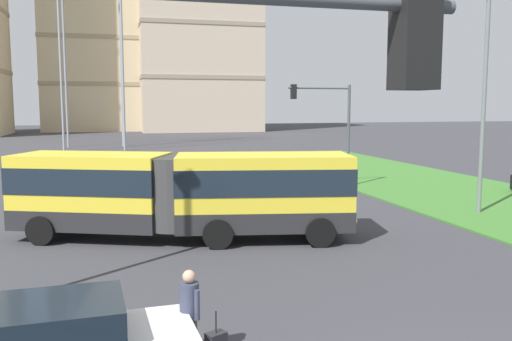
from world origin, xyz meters
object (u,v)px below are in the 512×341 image
Objects in this scene: pedestrian_crossing at (189,309)px; apartment_tower_westcentre at (94,21)px; apartment_tower_centre at (197,5)px; articulated_bus at (183,192)px; streetlight_median at (484,94)px; traffic_light_far_right at (329,117)px; traffic_light_near_left at (49,230)px.

pedestrian_crossing is 99.89m from apartment_tower_westcentre.
pedestrian_crossing is 95.37m from apartment_tower_centre.
articulated_bus is 1.26× the size of streetlight_median.
articulated_bus is at bearing -175.23° from streetlight_median.
articulated_bus reaches higher than pedestrian_crossing.
streetlight_median is 83.08m from apartment_tower_centre.
apartment_tower_westcentre is at bearing 100.03° from traffic_light_far_right.
apartment_tower_centre is at bearing 80.44° from traffic_light_near_left.
articulated_bus is 2.05× the size of traffic_light_far_right.
traffic_light_far_right is 75.16m from apartment_tower_centre.
streetlight_median is 0.21× the size of apartment_tower_centre.
articulated_bus is 0.26× the size of apartment_tower_centre.
apartment_tower_westcentre is 0.88× the size of apartment_tower_centre.
traffic_light_far_right reaches higher than traffic_light_near_left.
articulated_bus is at bearing -134.60° from traffic_light_far_right.
traffic_light_near_left is at bearing -133.83° from streetlight_median.
pedestrian_crossing is (-1.12, -9.39, -0.65)m from articulated_bus.
pedestrian_crossing is 6.88m from traffic_light_near_left.
streetlight_median is at bearing -78.71° from apartment_tower_westcentre.
streetlight_median is (3.50, -8.54, 1.16)m from traffic_light_far_right.
traffic_light_near_left is (-1.70, -5.99, 2.93)m from pedestrian_crossing.
traffic_light_near_left is 105.24m from apartment_tower_westcentre.
pedestrian_crossing is 0.31× the size of traffic_light_near_left.
articulated_bus is at bearing 83.22° from pedestrian_crossing.
apartment_tower_westcentre is (-17.48, 87.50, 15.00)m from streetlight_median.
apartment_tower_centre is (16.45, 97.65, 18.87)m from traffic_light_near_left.
pedestrian_crossing is at bearing -99.15° from apartment_tower_centre.
apartment_tower_westcentre is (-13.97, 78.96, 16.16)m from traffic_light_far_right.
apartment_tower_westcentre is at bearing 160.81° from apartment_tower_centre.
traffic_light_near_left is at bearing -100.36° from articulated_bus.
apartment_tower_centre is (4.15, 72.65, 18.78)m from traffic_light_far_right.
articulated_bus is 13.51m from streetlight_median.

